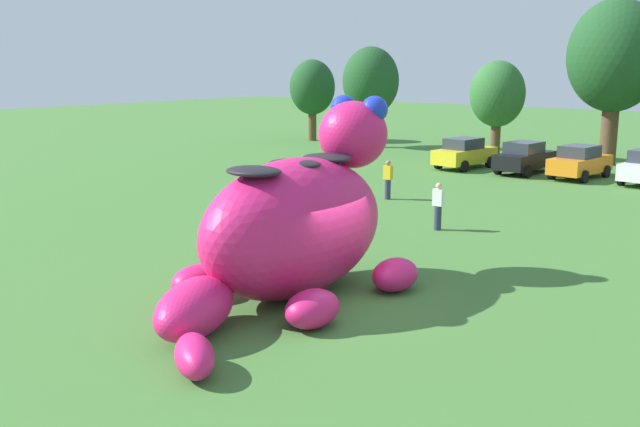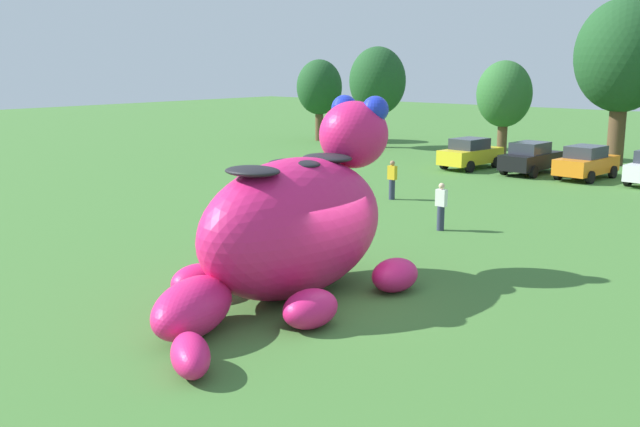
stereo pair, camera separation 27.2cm
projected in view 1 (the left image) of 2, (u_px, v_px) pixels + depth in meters
The scene contains 11 objects.
ground_plane at pixel (339, 301), 18.56m from camera, with size 160.00×160.00×0.00m, color #427533.
giant_inflatable_creature at pixel (295, 225), 18.79m from camera, with size 5.41×9.56×4.99m.
car_yellow at pixel (464, 153), 41.52m from camera, with size 2.25×4.25×1.72m.
car_black at pixel (524, 158), 39.60m from camera, with size 2.11×4.19×1.72m.
car_orange at pixel (580, 162), 37.91m from camera, with size 2.20×4.23×1.72m.
tree_far_left at pixel (312, 88), 55.68m from camera, with size 3.43×3.43×6.09m.
tree_left at pixel (371, 82), 51.13m from camera, with size 3.92×3.92×6.95m.
tree_mid_left at pixel (497, 95), 45.45m from camera, with size 3.38×3.38×6.00m.
tree_centre_left at pixel (615, 57), 41.98m from camera, with size 5.33×5.33×9.45m.
spectator_near_inflatable at pixel (438, 207), 26.27m from camera, with size 0.38×0.26×1.71m.
spectator_mid_field at pixel (388, 180), 32.17m from camera, with size 0.38×0.26×1.71m.
Camera 1 is at (10.94, -13.97, 5.91)m, focal length 41.46 mm.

